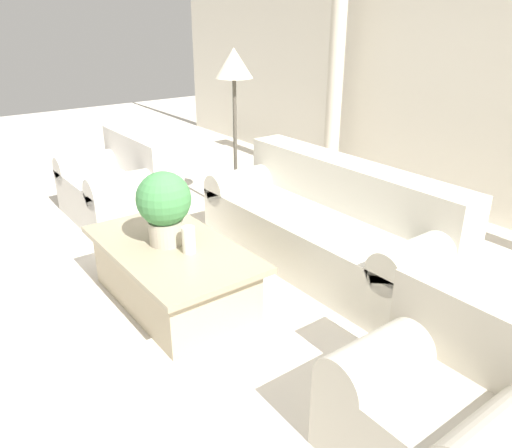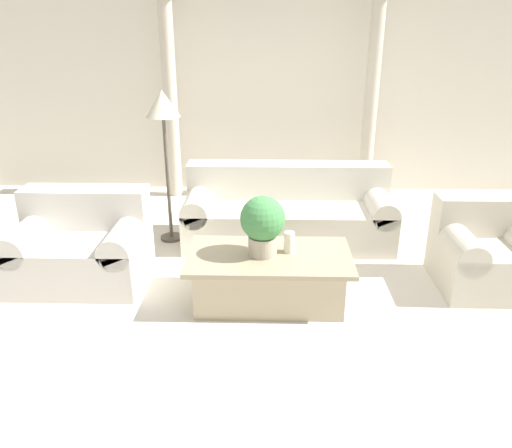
{
  "view_description": "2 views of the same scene",
  "coord_description": "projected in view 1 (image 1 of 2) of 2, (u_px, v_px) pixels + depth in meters",
  "views": [
    {
      "loc": [
        2.75,
        -1.66,
        1.89
      ],
      "look_at": [
        0.21,
        0.24,
        0.53
      ],
      "focal_mm": 35.0,
      "sensor_mm": 36.0,
      "label": 1
    },
    {
      "loc": [
        -0.04,
        -4.03,
        2.21
      ],
      "look_at": [
        -0.15,
        -0.06,
        0.6
      ],
      "focal_mm": 35.0,
      "sensor_mm": 36.0,
      "label": 2
    }
  ],
  "objects": [
    {
      "name": "pillar_candle",
      "position": [
        189.0,
        240.0,
        3.24
      ],
      "size": [
        0.09,
        0.09,
        0.18
      ],
      "color": "silver",
      "rests_on": "coffee_table"
    },
    {
      "name": "sofa_long",
      "position": [
        328.0,
        225.0,
        3.98
      ],
      "size": [
        2.18,
        0.86,
        0.8
      ],
      "color": "beige",
      "rests_on": "ground_plane"
    },
    {
      "name": "loveseat",
      "position": [
        122.0,
        184.0,
        4.88
      ],
      "size": [
        1.15,
        0.86,
        0.8
      ],
      "color": "silver",
      "rests_on": "ground_plane"
    },
    {
      "name": "column_left",
      "position": [
        336.0,
        69.0,
        5.51
      ],
      "size": [
        0.24,
        0.24,
        2.55
      ],
      "color": "beige",
      "rests_on": "ground_plane"
    },
    {
      "name": "ground_plane",
      "position": [
        213.0,
        289.0,
        3.69
      ],
      "size": [
        16.0,
        16.0,
        0.0
      ],
      "primitive_type": "plane",
      "color": "silver"
    },
    {
      "name": "wall_back",
      "position": [
        467.0,
        45.0,
        4.62
      ],
      "size": [
        10.0,
        0.06,
        3.2
      ],
      "color": "silver",
      "rests_on": "ground_plane"
    },
    {
      "name": "floor_lamp",
      "position": [
        234.0,
        76.0,
        4.5
      ],
      "size": [
        0.34,
        0.34,
        1.6
      ],
      "color": "#4C473D",
      "rests_on": "ground_plane"
    },
    {
      "name": "coffee_table",
      "position": [
        173.0,
        273.0,
        3.45
      ],
      "size": [
        1.36,
        0.76,
        0.43
      ],
      "color": "tan",
      "rests_on": "ground_plane"
    },
    {
      "name": "armchair",
      "position": [
        453.0,
        401.0,
        2.17
      ],
      "size": [
        0.86,
        0.79,
        0.77
      ],
      "color": "beige",
      "rests_on": "ground_plane"
    },
    {
      "name": "potted_plant",
      "position": [
        164.0,
        204.0,
        3.3
      ],
      "size": [
        0.37,
        0.37,
        0.5
      ],
      "color": "#B2A893",
      "rests_on": "coffee_table"
    }
  ]
}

